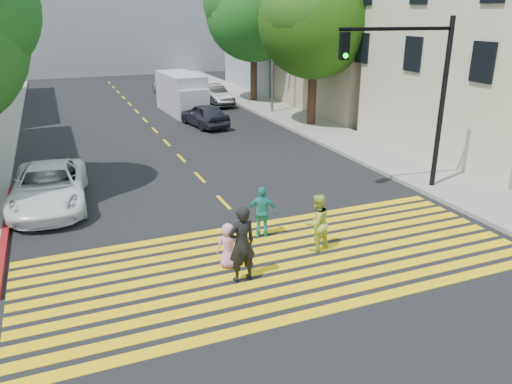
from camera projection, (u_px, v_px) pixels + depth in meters
ground at (302, 284)px, 12.22m from camera, size 120.00×120.00×0.00m
sidewalk_right at (315, 127)px, 28.25m from camera, size 3.00×60.00×0.15m
curb_red at (6, 231)px, 14.96m from camera, size 0.20×8.00×0.16m
crosswalk at (280, 261)px, 13.32m from camera, size 13.40×5.30×0.01m
lane_line at (141, 115)px, 31.78m from camera, size 0.12×34.40×0.01m
building_right_tan at (377, 32)px, 32.35m from camera, size 10.00×10.00×10.00m
building_right_grey at (300, 27)px, 41.91m from camera, size 10.00×10.00×10.00m
backdrop_block at (93, 13)px, 51.90m from camera, size 30.00×8.00×12.00m
tree_right_near at (316, 14)px, 26.94m from camera, size 7.91×7.82×9.02m
tree_right_far at (255, 7)px, 34.45m from camera, size 8.52×8.17×9.64m
pedestrian_man at (242, 244)px, 12.11m from camera, size 0.77×0.55×1.97m
pedestrian_woman at (317, 223)px, 13.74m from camera, size 0.91×0.78×1.63m
pedestrian_child at (228, 246)px, 12.86m from camera, size 0.64×0.45×1.22m
pedestrian_extra at (263, 212)px, 14.57m from camera, size 0.98×0.70×1.55m
white_sedan at (49, 187)px, 16.83m from camera, size 2.77×5.28×1.42m
dark_car_near at (205, 115)px, 28.58m from camera, size 2.20×4.13×1.34m
silver_car at (169, 86)px, 39.40m from camera, size 2.03×4.85×1.40m
dark_car_parked at (213, 95)px, 34.95m from camera, size 1.97×4.47×1.43m
white_van at (183, 95)px, 32.15m from camera, size 2.27×5.41×2.51m
traffic_signal at (416, 82)px, 17.14m from camera, size 4.19×0.74×6.16m
street_lamp at (270, 30)px, 30.56m from camera, size 2.04×0.54×9.02m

